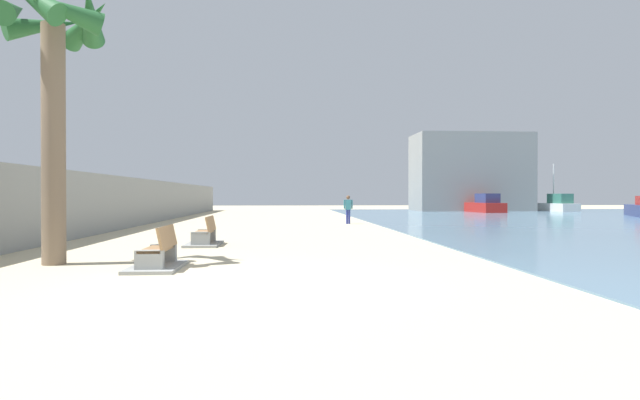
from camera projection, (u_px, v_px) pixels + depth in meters
The scene contains 9 objects.
ground_plane at pixel (269, 227), 28.34m from camera, with size 120.00×120.00×0.00m, color #C6B793.
seawall at pixel (123, 202), 27.83m from camera, with size 0.80×64.00×2.61m, color gray.
palm_tree at pixel (54, 57), 12.96m from camera, with size 2.94×3.01×6.98m.
bench_near at pixel (158, 258), 12.29m from camera, with size 1.11×2.11×0.98m.
bench_far at pixel (205, 238), 18.06m from camera, with size 1.11×2.10×0.98m.
person_walking at pixel (348, 207), 31.55m from camera, with size 0.52×0.23×1.67m.
boat_far_left at pixel (484, 205), 52.33m from camera, with size 2.50×5.77×1.81m.
boat_nearest at pixel (556, 205), 55.92m from camera, with size 2.73×5.64×4.95m.
harbor_building at pixel (470, 173), 57.62m from camera, with size 12.00×6.00×8.20m, color gray.
Camera 1 is at (0.81, -10.44, 1.68)m, focal length 30.22 mm.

